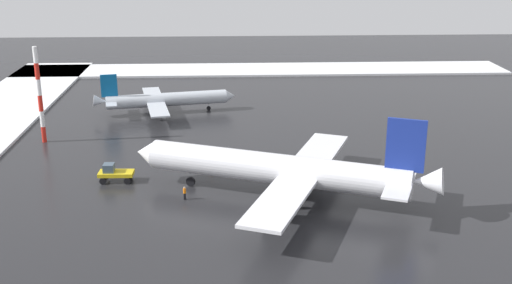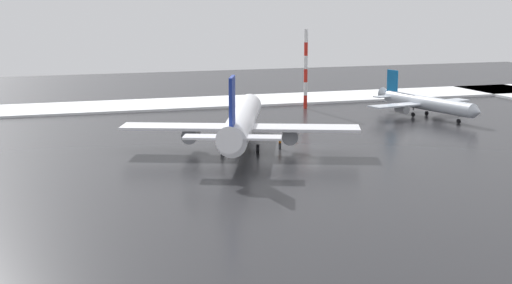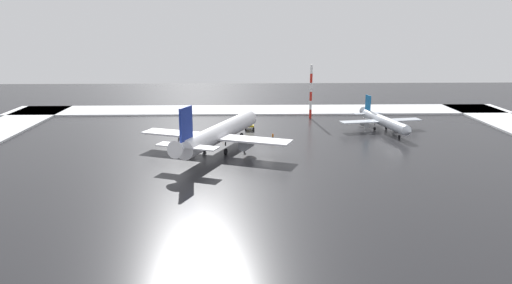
{
  "view_description": "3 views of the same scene",
  "coord_description": "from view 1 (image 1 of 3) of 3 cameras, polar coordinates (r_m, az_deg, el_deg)",
  "views": [
    {
      "loc": [
        83.97,
        -8.01,
        31.94
      ],
      "look_at": [
        -0.26,
        -4.35,
        4.06
      ],
      "focal_mm": 45.0,
      "sensor_mm": 36.0,
      "label": 1
    },
    {
      "loc": [
        42.58,
        101.86,
        21.1
      ],
      "look_at": [
        10.03,
        4.55,
        2.14
      ],
      "focal_mm": 55.0,
      "sensor_mm": 36.0,
      "label": 2
    },
    {
      "loc": [
        5.08,
        101.95,
        26.96
      ],
      "look_at": [
        2.45,
        0.96,
        2.43
      ],
      "focal_mm": 35.0,
      "sensor_mm": 36.0,
      "label": 3
    }
  ],
  "objects": [
    {
      "name": "ground_crew_by_nose_gear",
      "position": [
        80.44,
        -6.37,
        -4.46
      ],
      "size": [
        0.36,
        0.36,
        1.71
      ],
      "rotation": [
        0.0,
        0.0,
        3.87
      ],
      "color": "black",
      "rests_on": "ground_plane"
    },
    {
      "name": "ground_crew_near_tug",
      "position": [
        85.28,
        2.99,
        -3.02
      ],
      "size": [
        0.36,
        0.36,
        1.71
      ],
      "rotation": [
        0.0,
        0.0,
        1.12
      ],
      "color": "black",
      "rests_on": "ground_plane"
    },
    {
      "name": "ground_plane",
      "position": [
        90.19,
        2.77,
        -2.46
      ],
      "size": [
        240.0,
        240.0,
        0.0
      ],
      "primitive_type": "plane",
      "color": "#232326"
    },
    {
      "name": "snow_bank_left",
      "position": [
        154.47,
        0.54,
        6.46
      ],
      "size": [
        14.0,
        116.0,
        0.47
      ],
      "primitive_type": "cube",
      "color": "white",
      "rests_on": "ground_plane"
    },
    {
      "name": "antenna_mast",
      "position": [
        105.16,
        -18.68,
        3.96
      ],
      "size": [
        0.7,
        0.7,
        15.24
      ],
      "color": "red",
      "rests_on": "ground_plane"
    },
    {
      "name": "ground_crew_beside_wing",
      "position": [
        91.19,
        -4.02,
        -1.6
      ],
      "size": [
        0.36,
        0.36,
        1.71
      ],
      "rotation": [
        0.0,
        0.0,
        1.62
      ],
      "color": "black",
      "rests_on": "ground_plane"
    },
    {
      "name": "airplane_far_rear",
      "position": [
        118.48,
        -8.21,
        3.75
      ],
      "size": [
        21.59,
        25.82,
        7.71
      ],
      "rotation": [
        0.0,
        0.0,
        1.76
      ],
      "color": "silver",
      "rests_on": "ground_plane"
    },
    {
      "name": "pushback_tug",
      "position": [
        87.5,
        -12.5,
        -2.66
      ],
      "size": [
        2.39,
        4.65,
        2.5
      ],
      "rotation": [
        0.0,
        0.0,
        4.69
      ],
      "color": "gold",
      "rests_on": "ground_plane"
    },
    {
      "name": "airplane_distant_tail",
      "position": [
        79.21,
        2.41,
        -2.46
      ],
      "size": [
        32.12,
        37.95,
        11.77
      ],
      "rotation": [
        0.0,
        0.0,
        4.33
      ],
      "color": "white",
      "rests_on": "ground_plane"
    }
  ]
}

